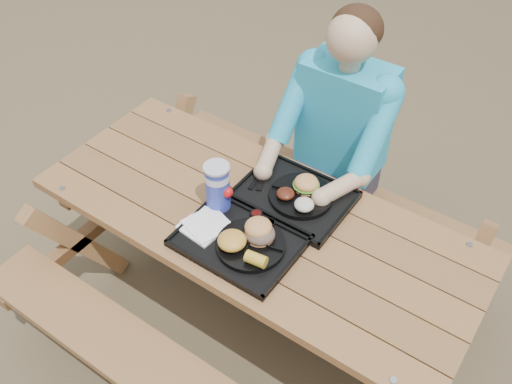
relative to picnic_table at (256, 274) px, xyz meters
The scene contains 18 objects.
ground 0.38m from the picnic_table, ahead, with size 60.00×60.00×0.00m, color #999999.
picnic_table is the anchor object (origin of this frame).
tray_near 0.42m from the picnic_table, 78.35° to the right, with size 0.45×0.35×0.02m, color black.
tray_far 0.42m from the picnic_table, 65.86° to the left, with size 0.45×0.35×0.02m, color black.
plate_near 0.44m from the picnic_table, 61.21° to the right, with size 0.26×0.26×0.02m, color black.
plate_far 0.45m from the picnic_table, 59.15° to the left, with size 0.26×0.26×0.02m, color black.
napkin_stack 0.46m from the picnic_table, 123.65° to the right, with size 0.16×0.16×0.02m, color white.
soda_cup 0.52m from the picnic_table, 159.94° to the right, with size 0.10×0.10×0.20m, color #1525A3.
condiment_bbq 0.41m from the picnic_table, 51.67° to the right, with size 0.05×0.05×0.03m, color #340605.
condiment_mustard 0.42m from the picnic_table, 21.81° to the right, with size 0.05×0.05×0.03m, color gold.
sandwich 0.50m from the picnic_table, 49.87° to the right, with size 0.11×0.11×0.11m, color #DD924E, non-canonical shape.
mac_cheese 0.49m from the picnic_table, 79.89° to the right, with size 0.11×0.11×0.05m, color gold.
corn_cob 0.52m from the picnic_table, 55.17° to the right, with size 0.08×0.08×0.05m, color gold, non-canonical shape.
cutlery_far 0.44m from the picnic_table, 117.66° to the left, with size 0.02×0.14×0.01m, color black.
burger 0.52m from the picnic_table, 64.09° to the left, with size 0.10×0.10×0.09m, color #DA944D, non-canonical shape.
baked_beans 0.45m from the picnic_table, 64.42° to the left, with size 0.07×0.07×0.03m, color #511E10.
potato_salad 0.48m from the picnic_table, 34.87° to the left, with size 0.08×0.08×0.04m, color beige.
diner 0.67m from the picnic_table, 86.08° to the left, with size 0.48×0.84×1.28m, color #1C95C5, non-canonical shape.
Camera 1 is at (0.89, -1.28, 2.39)m, focal length 40.00 mm.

